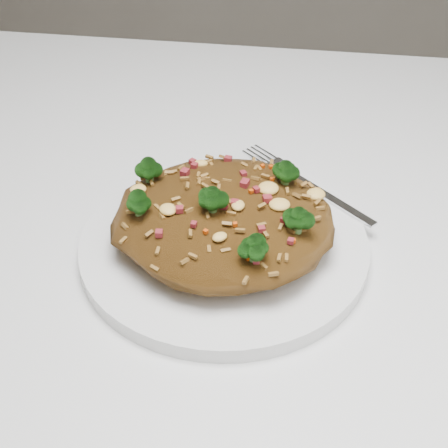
{
  "coord_description": "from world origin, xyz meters",
  "views": [
    {
      "loc": [
        0.14,
        -0.43,
        1.1
      ],
      "look_at": [
        0.08,
        -0.03,
        0.78
      ],
      "focal_mm": 50.0,
      "sensor_mm": 36.0,
      "label": 1
    }
  ],
  "objects": [
    {
      "name": "dining_table",
      "position": [
        0.0,
        0.0,
        0.66
      ],
      "size": [
        1.2,
        0.8,
        0.75
      ],
      "color": "white",
      "rests_on": "ground"
    },
    {
      "name": "plate",
      "position": [
        0.08,
        -0.03,
        0.76
      ],
      "size": [
        0.24,
        0.24,
        0.01
      ],
      "primitive_type": "cylinder",
      "color": "white",
      "rests_on": "dining_table"
    },
    {
      "name": "fried_rice",
      "position": [
        0.08,
        -0.03,
        0.79
      ],
      "size": [
        0.18,
        0.17,
        0.07
      ],
      "color": "brown",
      "rests_on": "plate"
    },
    {
      "name": "fork",
      "position": [
        0.15,
        0.05,
        0.77
      ],
      "size": [
        0.13,
        0.12,
        0.0
      ],
      "rotation": [
        0.0,
        0.0,
        -0.72
      ],
      "color": "silver",
      "rests_on": "plate"
    }
  ]
}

